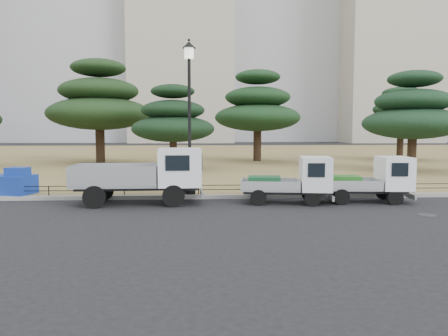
{
  "coord_description": "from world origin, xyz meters",
  "views": [
    {
      "loc": [
        -0.88,
        -14.91,
        2.79
      ],
      "look_at": [
        0.0,
        2.0,
        1.3
      ],
      "focal_mm": 35.0,
      "sensor_mm": 36.0,
      "label": 1
    }
  ],
  "objects": [
    {
      "name": "pipe_fence",
      "position": [
        0.0,
        2.75,
        0.44
      ],
      "size": [
        38.0,
        0.04,
        0.4
      ],
      "color": "black",
      "rests_on": "lawn"
    },
    {
      "name": "curb",
      "position": [
        0.0,
        2.6,
        0.08
      ],
      "size": [
        120.0,
        0.25,
        0.16
      ],
      "primitive_type": "cube",
      "color": "gray",
      "rests_on": "ground"
    },
    {
      "name": "tarp_pile",
      "position": [
        -8.64,
        3.27,
        0.59
      ],
      "size": [
        1.92,
        1.6,
        1.11
      ],
      "rotation": [
        0.0,
        0.0,
        -0.25
      ],
      "color": "#1436A1",
      "rests_on": "lawn"
    },
    {
      "name": "pine_east_far",
      "position": [
        16.5,
        22.39,
        3.8
      ],
      "size": [
        6.3,
        6.3,
        6.33
      ],
      "color": "black",
      "rests_on": "lawn"
    },
    {
      "name": "ground",
      "position": [
        0.0,
        0.0,
        0.0
      ],
      "size": [
        220.0,
        220.0,
        0.0
      ],
      "primitive_type": "plane",
      "color": "black"
    },
    {
      "name": "pine_center_right",
      "position": [
        3.84,
        21.68,
        4.56
      ],
      "size": [
        7.17,
        7.17,
        7.61
      ],
      "color": "black",
      "rests_on": "lawn"
    },
    {
      "name": "truck_kei_rear",
      "position": [
        5.69,
        1.46,
        0.88
      ],
      "size": [
        3.45,
        1.68,
        1.75
      ],
      "rotation": [
        0.0,
        0.0,
        -0.08
      ],
      "color": "black",
      "rests_on": "ground"
    },
    {
      "name": "lawn",
      "position": [
        0.0,
        30.6,
        0.07
      ],
      "size": [
        120.0,
        56.0,
        0.15
      ],
      "primitive_type": "cube",
      "color": "olive",
      "rests_on": "ground"
    },
    {
      "name": "pine_west_near",
      "position": [
        -8.98,
        20.58,
        4.88
      ],
      "size": [
        8.21,
        8.21,
        8.21
      ],
      "color": "black",
      "rests_on": "lawn"
    },
    {
      "name": "street_lamp",
      "position": [
        -1.36,
        2.9,
        4.31
      ],
      "size": [
        0.55,
        0.55,
        6.15
      ],
      "color": "black",
      "rests_on": "lawn"
    },
    {
      "name": "pine_east_near",
      "position": [
        12.57,
        12.29,
        3.82
      ],
      "size": [
        6.3,
        6.3,
        6.36
      ],
      "color": "black",
      "rests_on": "lawn"
    },
    {
      "name": "tower_east",
      "position": [
        40.0,
        82.0,
        24.0
      ],
      "size": [
        20.0,
        18.0,
        48.0
      ],
      "primitive_type": "cube",
      "color": "#AAA08C",
      "rests_on": "ground"
    },
    {
      "name": "truck_large",
      "position": [
        -2.96,
        1.59,
        1.15
      ],
      "size": [
        4.83,
        2.09,
        2.08
      ],
      "rotation": [
        0.0,
        0.0,
        0.04
      ],
      "color": "black",
      "rests_on": "ground"
    },
    {
      "name": "tower_center_left",
      "position": [
        -5.0,
        85.0,
        27.5
      ],
      "size": [
        22.0,
        20.0,
        55.0
      ],
      "primitive_type": "cube",
      "color": "#AAA08C",
      "rests_on": "ground"
    },
    {
      "name": "truck_kei_front",
      "position": [
        2.6,
        1.36,
        0.88
      ],
      "size": [
        3.5,
        1.85,
        1.77
      ],
      "rotation": [
        0.0,
        0.0,
        -0.14
      ],
      "color": "black",
      "rests_on": "ground"
    },
    {
      "name": "manhole",
      "position": [
        6.5,
        -1.2,
        0.01
      ],
      "size": [
        0.6,
        0.6,
        0.01
      ],
      "primitive_type": "cylinder",
      "color": "#2D2D30",
      "rests_on": "ground"
    },
    {
      "name": "pine_center_left",
      "position": [
        -2.76,
        14.43,
        3.41
      ],
      "size": [
        5.55,
        5.55,
        5.64
      ],
      "color": "black",
      "rests_on": "lawn"
    }
  ]
}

